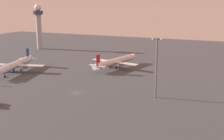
% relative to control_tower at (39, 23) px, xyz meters
% --- Properties ---
extents(ground_plane, '(416.00, 416.00, 0.00)m').
position_rel_control_tower_xyz_m(ground_plane, '(92.53, -96.48, -21.20)').
color(ground_plane, '#424449').
extents(control_tower, '(8.00, 8.00, 36.60)m').
position_rel_control_tower_xyz_m(control_tower, '(0.00, 0.00, 0.00)').
color(control_tower, '#A8A8B2').
rests_on(control_tower, ground).
extents(airplane_terminal_side, '(32.78, 41.76, 10.89)m').
position_rel_control_tower_xyz_m(airplane_terminal_side, '(40.99, -76.20, -17.08)').
color(airplane_terminal_side, silver).
rests_on(airplane_terminal_side, ground).
extents(airplane_mid_apron, '(31.27, 39.94, 10.31)m').
position_rel_control_tower_xyz_m(airplane_mid_apron, '(87.51, -43.33, -17.30)').
color(airplane_mid_apron, silver).
rests_on(airplane_mid_apron, ground).
extents(apron_light_east, '(4.80, 0.90, 24.79)m').
position_rel_control_tower_xyz_m(apron_light_east, '(125.58, -88.77, -6.97)').
color(apron_light_east, slate).
rests_on(apron_light_east, ground).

